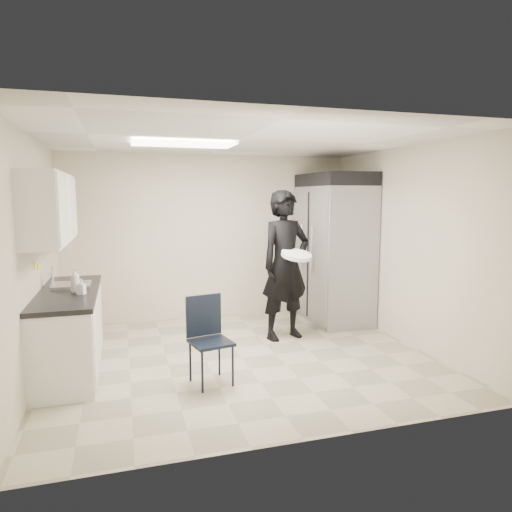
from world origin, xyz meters
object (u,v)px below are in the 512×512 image
object	(u,v)px
lower_counter	(70,332)
commercial_fridge	(333,254)
folding_chair	(211,343)
man_tuxedo	(285,265)

from	to	relation	value
lower_counter	commercial_fridge	bearing A→B (deg)	15.88
lower_counter	folding_chair	xyz separation A→B (m)	(1.45, -0.86, 0.02)
commercial_fridge	folding_chair	size ratio (longest dim) A/B	2.36
commercial_fridge	folding_chair	bearing A→B (deg)	-140.26
folding_chair	man_tuxedo	distance (m)	1.89
commercial_fridge	man_tuxedo	bearing A→B (deg)	-147.22
folding_chair	man_tuxedo	xyz separation A→B (m)	(1.28, 1.26, 0.57)
folding_chair	man_tuxedo	bearing A→B (deg)	32.22
commercial_fridge	folding_chair	xyz separation A→B (m)	(-2.33, -1.94, -0.60)
commercial_fridge	man_tuxedo	world-z (taller)	commercial_fridge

